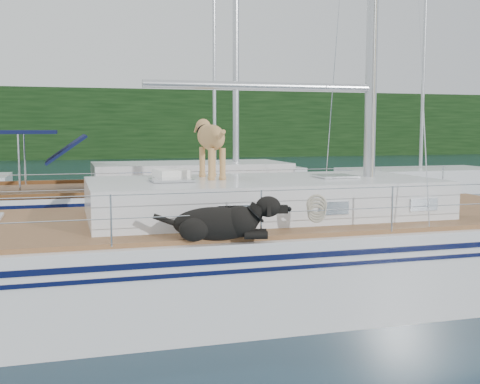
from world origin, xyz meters
name	(u,v)px	position (x,y,z in m)	size (l,w,h in m)	color
ground	(212,299)	(0.00, 0.00, 0.00)	(120.00, 120.00, 0.00)	black
tree_line	(89,124)	(0.00, 45.00, 3.00)	(90.00, 3.00, 6.00)	black
shore_bank	(89,151)	(0.00, 46.20, 0.60)	(92.00, 1.00, 1.20)	#595147
main_sailboat	(218,255)	(0.09, 0.00, 0.68)	(12.00, 3.98, 14.01)	white
neighbor_sailboat	(148,207)	(-0.13, 6.24, 0.63)	(11.00, 3.50, 13.30)	white
bg_boat_center	(215,179)	(4.00, 16.00, 0.45)	(7.20, 3.00, 11.65)	white
bg_boat_east	(420,180)	(12.00, 13.00, 0.46)	(6.40, 3.00, 11.65)	white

